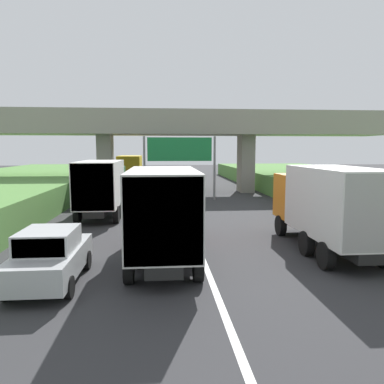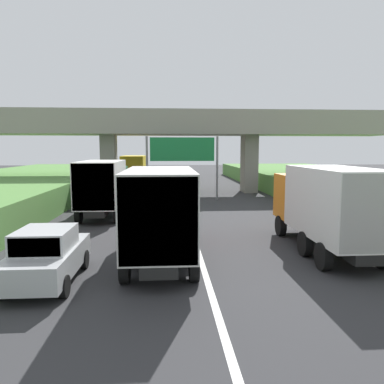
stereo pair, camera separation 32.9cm
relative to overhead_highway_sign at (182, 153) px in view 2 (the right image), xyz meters
The scene contains 11 objects.
lane_centre_stripe 4.41m from the overhead_highway_sign, 90.00° to the right, with size 0.20×100.07×0.01m, color white.
overpass_bridge 5.64m from the overhead_highway_sign, 90.00° to the left, with size 40.00×4.80×7.68m.
overhead_highway_sign is the anchor object (origin of this frame).
truck_red 16.60m from the overhead_highway_sign, 95.19° to the right, with size 2.44×7.30×3.44m.
truck_yellow 11.63m from the overhead_highway_sign, 114.60° to the left, with size 2.44×7.30×3.44m.
truck_orange 16.59m from the overhead_highway_sign, 71.80° to the right, with size 2.44×7.30×3.44m.
truck_green 8.82m from the overhead_highway_sign, 126.52° to the right, with size 2.44×7.30×3.44m.
car_silver 19.38m from the overhead_highway_sign, 105.00° to the right, with size 1.86×4.10×1.72m.
construction_barrel_2 18.81m from the overhead_highway_sign, 69.52° to the right, with size 0.57×0.57×0.90m.
construction_barrel_3 14.19m from the overhead_highway_sign, 61.17° to the right, with size 0.57×0.57×0.90m.
construction_barrel_4 9.97m from the overhead_highway_sign, 46.62° to the right, with size 0.57×0.57×0.90m.
Camera 2 is at (-1.24, 2.44, 4.12)m, focal length 34.37 mm.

